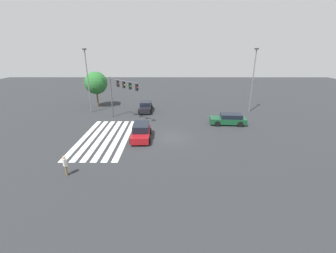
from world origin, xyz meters
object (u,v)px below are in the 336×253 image
(pedestrian, at_px, (65,165))
(street_light_pole_b, at_px, (253,76))
(traffic_signal_mast, at_px, (121,89))
(car_1, at_px, (229,119))
(car_2, at_px, (146,107))
(tree_corner_a, at_px, (96,83))
(car_0, at_px, (141,132))
(street_light_pole_a, at_px, (87,76))

(pedestrian, distance_m, street_light_pole_b, 28.50)
(traffic_signal_mast, xyz_separation_m, pedestrian, (14.29, -1.75, -3.45))
(car_1, distance_m, car_2, 13.28)
(car_1, height_order, tree_corner_a, tree_corner_a)
(car_1, relative_size, street_light_pole_b, 0.50)
(car_0, xyz_separation_m, street_light_pole_a, (-10.86, -9.12, 4.80))
(car_1, bearing_deg, street_light_pole_a, -12.16)
(car_0, bearing_deg, street_light_pole_a, -141.92)
(tree_corner_a, bearing_deg, car_0, 32.37)
(traffic_signal_mast, height_order, street_light_pole_a, street_light_pole_a)
(car_0, bearing_deg, street_light_pole_b, 122.94)
(car_2, relative_size, pedestrian, 2.72)
(car_0, xyz_separation_m, pedestrian, (7.74, -5.09, 0.17))
(car_1, height_order, pedestrian, pedestrian)
(car_0, height_order, car_1, car_0)
(car_2, xyz_separation_m, street_light_pole_a, (0.49, -8.52, 4.84))
(car_2, height_order, tree_corner_a, tree_corner_a)
(tree_corner_a, bearing_deg, car_2, 70.68)
(car_1, xyz_separation_m, street_light_pole_a, (-5.94, -20.14, 4.88))
(traffic_signal_mast, height_order, car_1, traffic_signal_mast)
(traffic_signal_mast, relative_size, pedestrian, 3.38)
(traffic_signal_mast, relative_size, tree_corner_a, 0.97)
(traffic_signal_mast, bearing_deg, street_light_pole_b, 58.18)
(pedestrian, xyz_separation_m, street_light_pole_a, (-18.60, -4.03, 4.63))
(street_light_pole_b, bearing_deg, car_0, -55.11)
(traffic_signal_mast, xyz_separation_m, tree_corner_a, (-7.76, -5.74, -0.35))
(street_light_pole_a, bearing_deg, tree_corner_a, 179.24)
(traffic_signal_mast, relative_size, street_light_pole_a, 0.61)
(traffic_signal_mast, distance_m, car_0, 8.20)
(traffic_signal_mast, distance_m, car_1, 14.91)
(traffic_signal_mast, height_order, pedestrian, traffic_signal_mast)
(car_0, bearing_deg, tree_corner_a, -149.58)
(car_0, relative_size, car_2, 0.98)
(car_0, distance_m, street_light_pole_b, 19.90)
(traffic_signal_mast, relative_size, street_light_pole_b, 0.60)
(car_2, xyz_separation_m, pedestrian, (19.09, -4.48, 0.21))
(street_light_pole_a, relative_size, tree_corner_a, 1.61)
(traffic_signal_mast, relative_size, car_1, 1.21)
(car_2, height_order, street_light_pole_a, street_light_pole_a)
(street_light_pole_a, distance_m, tree_corner_a, 3.78)
(traffic_signal_mast, xyz_separation_m, car_0, (6.55, 3.33, -3.62))
(car_1, height_order, street_light_pole_b, street_light_pole_b)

